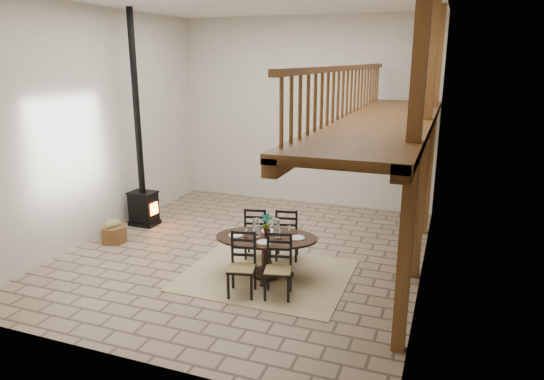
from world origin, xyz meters
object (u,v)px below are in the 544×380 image
at_px(wood_stove, 142,179).
at_px(log_basket, 114,233).
at_px(dining_table, 266,253).
at_px(log_stack, 114,228).

height_order(wood_stove, log_basket, wood_stove).
bearing_deg(dining_table, wood_stove, 143.27).
relative_size(wood_stove, log_stack, 12.84).
distance_m(dining_table, log_stack, 4.06).
height_order(dining_table, log_stack, dining_table).
distance_m(dining_table, wood_stove, 4.21).
relative_size(log_basket, log_stack, 1.40).
distance_m(log_basket, log_stack, 0.35).
relative_size(dining_table, log_stack, 5.81).
bearing_deg(log_stack, dining_table, -10.17).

